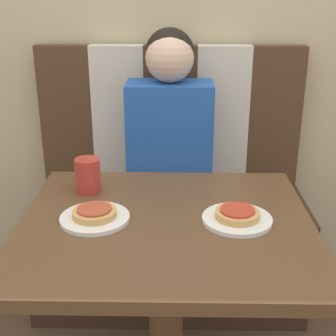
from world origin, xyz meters
The scene contains 9 objects.
booth_seat centered at (0.00, 0.65, 0.24)m, with size 1.14×0.48×0.48m.
booth_backrest centered at (0.00, 0.86, 0.79)m, with size 1.14×0.07×0.61m.
dining_table centered at (0.00, 0.00, 0.61)m, with size 0.80×0.71×0.72m.
person centered at (0.00, 0.66, 0.83)m, with size 0.34×0.21×0.70m.
plate_left centered at (-0.19, 0.00, 0.73)m, with size 0.19×0.19×0.01m.
plate_right centered at (0.19, 0.00, 0.73)m, with size 0.19×0.19×0.01m.
pizza_left centered at (-0.19, 0.00, 0.74)m, with size 0.12×0.12×0.02m.
pizza_right centered at (0.19, 0.00, 0.74)m, with size 0.12×0.12×0.02m.
drinking_cup centered at (-0.25, 0.19, 0.78)m, with size 0.08×0.08×0.11m.
Camera 1 is at (0.03, -1.14, 1.32)m, focal length 50.00 mm.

